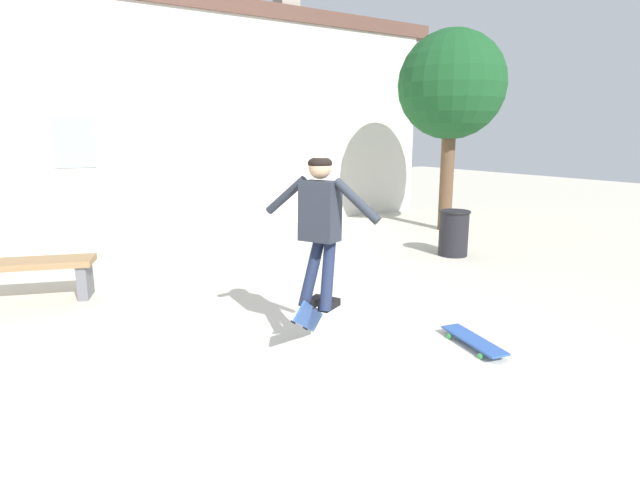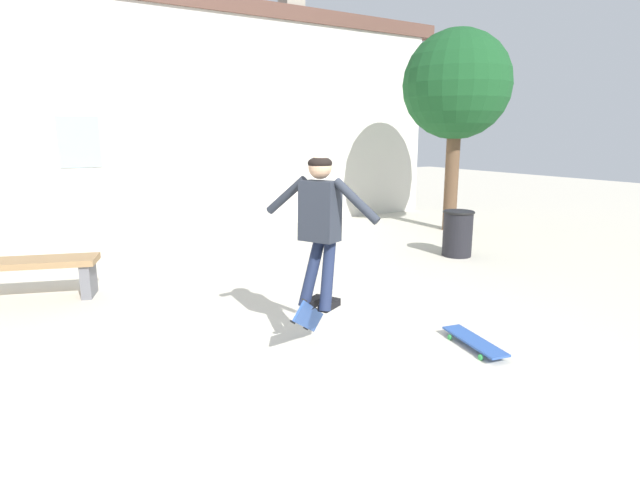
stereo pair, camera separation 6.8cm
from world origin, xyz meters
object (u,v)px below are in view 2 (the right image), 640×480
at_px(trash_bin, 458,232).
at_px(skater, 320,219).
at_px(park_bench, 12,271).
at_px(skateboard_flipping, 309,317).
at_px(tree_right, 457,86).
at_px(skateboard_resting, 474,341).

height_order(trash_bin, skater, skater).
relative_size(park_bench, skateboard_flipping, 3.17).
height_order(park_bench, skateboard_flipping, skateboard_flipping).
xyz_separation_m(skater, skateboard_flipping, (-0.09, 0.05, -0.94)).
distance_m(park_bench, trash_bin, 6.53).
bearing_deg(tree_right, park_bench, -176.35).
bearing_deg(skateboard_flipping, skateboard_resting, -75.70).
relative_size(park_bench, skater, 1.41).
height_order(park_bench, trash_bin, trash_bin).
height_order(park_bench, skater, skater).
bearing_deg(skater, skateboard_flipping, 125.26).
xyz_separation_m(tree_right, skateboard_resting, (-4.23, -4.47, -2.89)).
bearing_deg(tree_right, trash_bin, -132.56).
height_order(skater, skateboard_resting, skater).
relative_size(park_bench, trash_bin, 2.62).
xyz_separation_m(park_bench, skateboard_flipping, (2.40, -3.15, -0.06)).
bearing_deg(tree_right, skateboard_flipping, -146.85).
height_order(park_bench, skateboard_resting, park_bench).
relative_size(skateboard_flipping, skateboard_resting, 0.78).
height_order(tree_right, skateboard_flipping, tree_right).
bearing_deg(tree_right, skateboard_resting, -133.41).
xyz_separation_m(tree_right, skateboard_flipping, (-5.61, -3.66, -2.64)).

